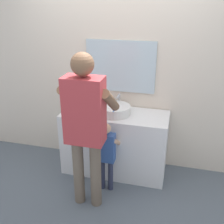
{
  "coord_description": "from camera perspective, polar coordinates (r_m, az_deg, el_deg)",
  "views": [
    {
      "loc": [
        0.72,
        -2.65,
        2.14
      ],
      "look_at": [
        0.0,
        0.15,
        0.9
      ],
      "focal_mm": 43.25,
      "sensor_mm": 36.0,
      "label": 1
    }
  ],
  "objects": [
    {
      "name": "back_wall",
      "position": [
        3.44,
        1.99,
        9.95
      ],
      "size": [
        4.4,
        0.1,
        2.7
      ],
      "color": "beige",
      "rests_on": "ground"
    },
    {
      "name": "sink_basin",
      "position": [
        3.27,
        0.57,
        0.46
      ],
      "size": [
        0.38,
        0.38,
        0.11
      ],
      "color": "silver",
      "rests_on": "vanity_cabinet"
    },
    {
      "name": "vanity_cabinet",
      "position": [
        3.5,
        0.62,
        -6.45
      ],
      "size": [
        1.31,
        0.54,
        0.82
      ],
      "primitive_type": "cube",
      "color": "white",
      "rests_on": "ground"
    },
    {
      "name": "faucet",
      "position": [
        3.47,
        1.48,
        2.25
      ],
      "size": [
        0.18,
        0.14,
        0.18
      ],
      "color": "#B7BABF",
      "rests_on": "vanity_cabinet"
    },
    {
      "name": "ground_plane",
      "position": [
        3.48,
        -0.64,
        -14.67
      ],
      "size": [
        14.0,
        14.0,
        0.0
      ],
      "primitive_type": "plane",
      "color": "slate"
    },
    {
      "name": "toothbrush_cup",
      "position": [
        3.4,
        -5.87,
        1.15
      ],
      "size": [
        0.07,
        0.07,
        0.21
      ],
      "color": "#D86666",
      "rests_on": "vanity_cabinet"
    },
    {
      "name": "adult_parent",
      "position": [
        2.69,
        -5.65,
        -1.68
      ],
      "size": [
        0.52,
        0.55,
        1.69
      ],
      "color": "#6B5B4C",
      "rests_on": "ground"
    },
    {
      "name": "child_toddler",
      "position": [
        3.11,
        -1.17,
        -8.26
      ],
      "size": [
        0.27,
        0.27,
        0.86
      ],
      "color": "#2D334C",
      "rests_on": "ground"
    }
  ]
}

